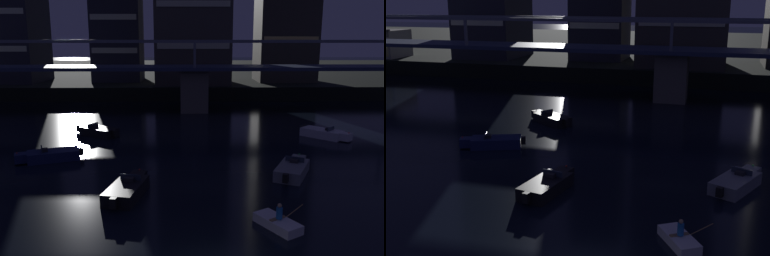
# 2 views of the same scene
# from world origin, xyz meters

# --- Properties ---
(far_riverbank) EXTENTS (240.00, 80.00, 2.20)m
(far_riverbank) POSITION_xyz_m (0.00, 87.15, 1.10)
(far_riverbank) COLOR black
(far_riverbank) RESTS_ON ground
(river_bridge) EXTENTS (104.51, 6.40, 9.38)m
(river_bridge) POSITION_xyz_m (-0.00, 39.14, 4.60)
(river_bridge) COLOR #605B51
(river_bridge) RESTS_ON ground
(speedboat_near_center) EXTENTS (5.10, 3.05, 1.16)m
(speedboat_near_center) POSITION_xyz_m (-12.00, 16.73, 0.41)
(speedboat_near_center) COLOR #19234C
(speedboat_near_center) RESTS_ON ground
(speedboat_near_right) EXTENTS (4.74, 3.90, 1.16)m
(speedboat_near_right) POSITION_xyz_m (-10.09, 25.33, 0.41)
(speedboat_near_right) COLOR black
(speedboat_near_right) RESTS_ON ground
(speedboat_mid_left) EXTENTS (2.54, 5.22, 1.16)m
(speedboat_mid_left) POSITION_xyz_m (-4.83, 9.30, 0.41)
(speedboat_mid_left) COLOR black
(speedboat_mid_left) RESTS_ON ground
(speedboat_mid_right) EXTENTS (3.37, 4.96, 1.16)m
(speedboat_mid_right) POSITION_xyz_m (6.42, 12.96, 0.41)
(speedboat_mid_right) COLOR gray
(speedboat_mid_right) RESTS_ON ground
(dinghy_with_paddler) EXTENTS (2.71, 2.79, 1.36)m
(dinghy_with_paddler) POSITION_xyz_m (3.48, 4.83, 0.28)
(dinghy_with_paddler) COLOR silver
(dinghy_with_paddler) RESTS_ON ground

